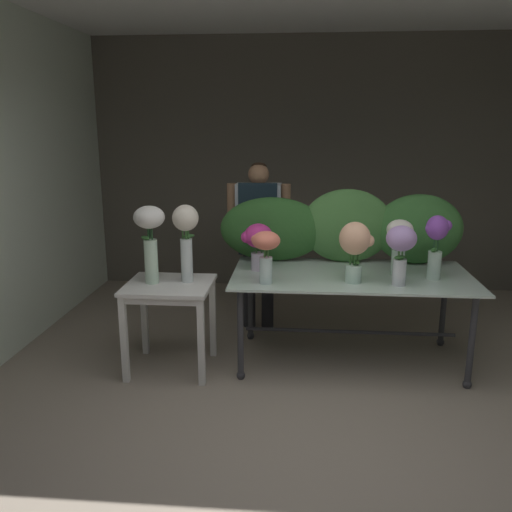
% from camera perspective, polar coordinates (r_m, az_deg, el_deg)
% --- Properties ---
extents(ground_plane, '(8.29, 8.29, 0.00)m').
position_cam_1_polar(ground_plane, '(5.02, 5.54, -9.33)').
color(ground_plane, gray).
extents(wall_back, '(5.29, 0.12, 3.00)m').
position_cam_1_polar(wall_back, '(6.51, 5.71, 9.67)').
color(wall_back, '#5B564C').
rests_on(wall_back, ground).
extents(wall_left, '(0.12, 3.89, 3.00)m').
position_cam_1_polar(wall_left, '(5.30, -24.27, 7.53)').
color(wall_left, silver).
rests_on(wall_left, ground).
extents(display_table_glass, '(1.97, 1.02, 0.79)m').
position_cam_1_polar(display_table_glass, '(4.48, 10.21, -3.19)').
color(display_table_glass, silver).
rests_on(display_table_glass, ground).
extents(side_table_white, '(0.69, 0.62, 0.74)m').
position_cam_1_polar(side_table_white, '(4.35, -9.32, -4.21)').
color(side_table_white, white).
rests_on(side_table_white, ground).
extents(florist, '(0.61, 0.24, 1.64)m').
position_cam_1_polar(florist, '(5.10, 0.27, 3.08)').
color(florist, '#232328').
rests_on(florist, ground).
extents(foliage_backdrop, '(2.14, 0.30, 0.66)m').
position_cam_1_polar(foliage_backdrop, '(4.75, 9.48, 2.96)').
color(foliage_backdrop, '#2D6028').
rests_on(foliage_backdrop, display_table_glass).
extents(vase_ivory_stock, '(0.21, 0.21, 0.46)m').
position_cam_1_polar(vase_ivory_stock, '(4.44, 15.19, 1.66)').
color(vase_ivory_stock, silver).
rests_on(vase_ivory_stock, display_table_glass).
extents(vase_coral_dahlias, '(0.23, 0.22, 0.41)m').
position_cam_1_polar(vase_coral_dahlias, '(4.05, 1.07, 0.69)').
color(vase_coral_dahlias, silver).
rests_on(vase_coral_dahlias, display_table_glass).
extents(vase_peach_hydrangea, '(0.27, 0.24, 0.48)m').
position_cam_1_polar(vase_peach_hydrangea, '(4.14, 10.67, 1.20)').
color(vase_peach_hydrangea, silver).
rests_on(vase_peach_hydrangea, display_table_glass).
extents(vase_violet_ranunculus, '(0.21, 0.17, 0.52)m').
position_cam_1_polar(vase_violet_ranunculus, '(4.39, 18.89, 1.56)').
color(vase_violet_ranunculus, silver).
rests_on(vase_violet_ranunculus, display_table_glass).
extents(vase_lilac_peonies, '(0.23, 0.23, 0.47)m').
position_cam_1_polar(vase_lilac_peonies, '(4.14, 15.39, 0.98)').
color(vase_lilac_peonies, silver).
rests_on(vase_lilac_peonies, display_table_glass).
extents(vase_magenta_roses, '(0.26, 0.24, 0.40)m').
position_cam_1_polar(vase_magenta_roses, '(4.43, 0.17, 1.61)').
color(vase_magenta_roses, silver).
rests_on(vase_magenta_roses, display_table_glass).
extents(vase_white_roses_tall, '(0.25, 0.25, 0.63)m').
position_cam_1_polar(vase_white_roses_tall, '(4.25, -11.39, 2.34)').
color(vase_white_roses_tall, silver).
rests_on(vase_white_roses_tall, side_table_white).
extents(vase_cream_lisianthus_tall, '(0.21, 0.21, 0.63)m').
position_cam_1_polar(vase_cream_lisianthus_tall, '(4.24, -7.56, 2.47)').
color(vase_cream_lisianthus_tall, silver).
rests_on(vase_cream_lisianthus_tall, side_table_white).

